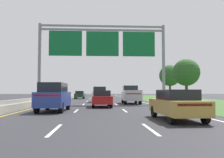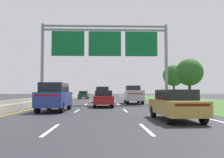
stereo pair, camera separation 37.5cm
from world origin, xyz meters
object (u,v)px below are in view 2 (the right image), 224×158
car_darkgreen_left_lane_sedan (84,95)px  car_red_centre_lane_sedan (103,98)px  pickup_truck_silver (133,95)px  roadside_tree_far (174,76)px  car_gold_right_lane_sedan (175,104)px  roadside_tree_mid (189,72)px  car_blue_left_lane_suv (55,97)px  car_white_centre_lane_suv (102,94)px  overhead_sign_gantry (105,47)px

car_darkgreen_left_lane_sedan → car_red_centre_lane_sedan: bearing=-169.9°
pickup_truck_silver → roadside_tree_far: 15.06m
car_gold_right_lane_sedan → roadside_tree_mid: roadside_tree_mid is taller
pickup_truck_silver → car_red_centre_lane_sedan: size_ratio=1.23×
car_red_centre_lane_sedan → car_darkgreen_left_lane_sedan: 25.52m
car_blue_left_lane_suv → car_white_centre_lane_suv: size_ratio=1.01×
car_white_centre_lane_suv → car_darkgreen_left_lane_sedan: 15.55m
car_blue_left_lane_suv → roadside_tree_mid: (14.46, 11.56, 2.77)m
overhead_sign_gantry → car_red_centre_lane_sedan: size_ratio=3.39×
pickup_truck_silver → roadside_tree_far: size_ratio=0.89×
car_white_centre_lane_suv → car_darkgreen_left_lane_sedan: size_ratio=1.06×
car_darkgreen_left_lane_sedan → car_gold_right_lane_sedan: bearing=-166.7°
car_white_centre_lane_suv → roadside_tree_far: (12.34, 8.01, 3.14)m
car_blue_left_lane_suv → car_gold_right_lane_sedan: bearing=-127.3°
car_red_centre_lane_sedan → car_darkgreen_left_lane_sedan: bearing=7.6°
roadside_tree_mid → car_gold_right_lane_sedan: bearing=-112.2°
car_blue_left_lane_suv → roadside_tree_far: size_ratio=0.77×
overhead_sign_gantry → pickup_truck_silver: size_ratio=2.76×
car_darkgreen_left_lane_sedan → car_white_centre_lane_suv: bearing=-164.5°
car_blue_left_lane_suv → overhead_sign_gantry: bearing=-19.7°
car_white_centre_lane_suv → car_darkgreen_left_lane_sedan: car_white_centre_lane_suv is taller
car_blue_left_lane_suv → car_gold_right_lane_sedan: (7.36, -5.84, -0.28)m
car_red_centre_lane_sedan → car_darkgreen_left_lane_sedan: (-4.00, 25.20, 0.00)m
car_darkgreen_left_lane_sedan → roadside_tree_mid: (14.84, -18.45, 3.05)m
pickup_truck_silver → car_blue_left_lane_suv: 13.16m
car_red_centre_lane_sedan → car_white_centre_lane_suv: size_ratio=0.94×
overhead_sign_gantry → roadside_tree_far: size_ratio=2.46×
car_darkgreen_left_lane_sedan → roadside_tree_far: size_ratio=0.73×
car_gold_right_lane_sedan → car_darkgreen_left_lane_sedan: 36.67m
car_blue_left_lane_suv → car_white_centre_lane_suv: 15.35m
pickup_truck_silver → roadside_tree_mid: bearing=-83.8°
roadside_tree_far → car_darkgreen_left_lane_sedan: bearing=156.5°
overhead_sign_gantry → car_white_centre_lane_suv: (-0.30, 4.96, -5.62)m
car_red_centre_lane_sedan → car_white_centre_lane_suv: (-0.13, 10.14, 0.28)m
car_blue_left_lane_suv → car_white_centre_lane_suv: same height
car_gold_right_lane_sedan → car_blue_left_lane_suv: bearing=50.0°
roadside_tree_far → pickup_truck_silver: bearing=-125.5°
car_gold_right_lane_sedan → roadside_tree_mid: 19.04m
pickup_truck_silver → car_gold_right_lane_sedan: bearing=-178.2°
car_red_centre_lane_sedan → roadside_tree_far: roadside_tree_far is taller
car_white_centre_lane_suv → car_blue_left_lane_suv: bearing=167.1°
car_white_centre_lane_suv → roadside_tree_far: roadside_tree_far is taller
roadside_tree_mid → pickup_truck_silver: bearing=-175.3°
car_white_centre_lane_suv → roadside_tree_mid: roadside_tree_mid is taller
car_gold_right_lane_sedan → roadside_tree_far: 30.21m
pickup_truck_silver → car_red_centre_lane_sedan: bearing=150.8°
pickup_truck_silver → car_gold_right_lane_sedan: pickup_truck_silver is taller
car_blue_left_lane_suv → roadside_tree_far: 28.06m
overhead_sign_gantry → car_darkgreen_left_lane_sedan: bearing=101.8°
pickup_truck_silver → roadside_tree_mid: (7.18, 0.59, 2.80)m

